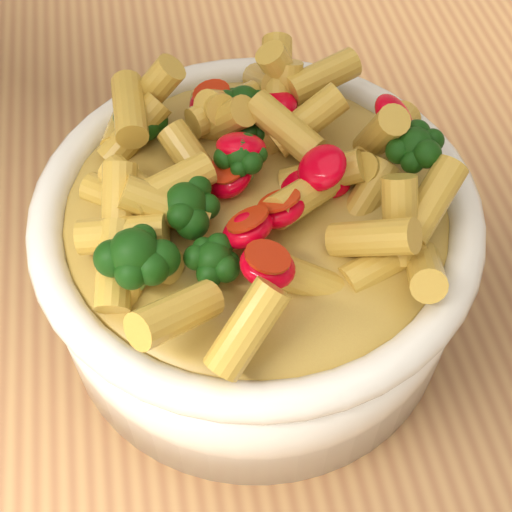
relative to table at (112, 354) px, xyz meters
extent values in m
cube|color=#A27545|center=(0.00, 0.00, 0.08)|extent=(1.20, 0.80, 0.04)
cylinder|color=#A27545|center=(0.55, 0.35, -0.37)|extent=(0.05, 0.05, 0.86)
cylinder|color=white|center=(0.11, -0.04, 0.15)|extent=(0.25, 0.25, 0.10)
ellipsoid|color=white|center=(0.11, -0.04, 0.12)|extent=(0.23, 0.23, 0.04)
torus|color=white|center=(0.11, -0.04, 0.20)|extent=(0.26, 0.26, 0.02)
ellipsoid|color=gold|center=(0.11, -0.04, 0.20)|extent=(0.22, 0.22, 0.03)
camera|label=1|loc=(0.07, -0.30, 0.52)|focal=50.00mm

